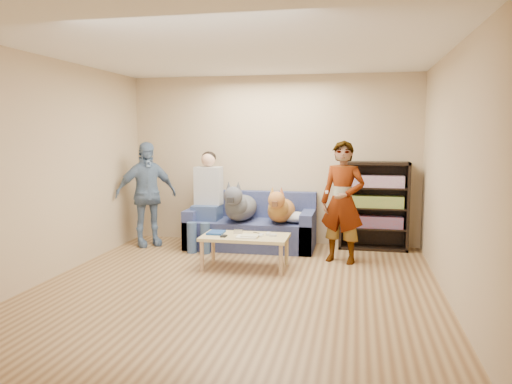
% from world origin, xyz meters
% --- Properties ---
extents(ground, '(5.00, 5.00, 0.00)m').
position_xyz_m(ground, '(0.00, 0.00, 0.00)').
color(ground, brown).
rests_on(ground, ground).
extents(ceiling, '(5.00, 5.00, 0.00)m').
position_xyz_m(ceiling, '(0.00, 0.00, 2.60)').
color(ceiling, white).
rests_on(ceiling, ground).
extents(wall_back, '(4.50, 0.00, 4.50)m').
position_xyz_m(wall_back, '(0.00, 2.50, 1.30)').
color(wall_back, tan).
rests_on(wall_back, ground).
extents(wall_front, '(4.50, 0.00, 4.50)m').
position_xyz_m(wall_front, '(0.00, -2.50, 1.30)').
color(wall_front, tan).
rests_on(wall_front, ground).
extents(wall_left, '(0.00, 5.00, 5.00)m').
position_xyz_m(wall_left, '(-2.25, 0.00, 1.30)').
color(wall_left, tan).
rests_on(wall_left, ground).
extents(wall_right, '(0.00, 5.00, 5.00)m').
position_xyz_m(wall_right, '(2.25, 0.00, 1.30)').
color(wall_right, tan).
rests_on(wall_right, ground).
extents(blanket, '(0.44, 0.37, 0.15)m').
position_xyz_m(blanket, '(0.44, 1.95, 0.50)').
color(blanket, '#B1B2B6').
rests_on(blanket, sofa).
extents(person_standing_right, '(0.68, 0.55, 1.62)m').
position_xyz_m(person_standing_right, '(1.12, 1.47, 0.81)').
color(person_standing_right, gray).
rests_on(person_standing_right, ground).
extents(person_standing_left, '(0.96, 0.89, 1.59)m').
position_xyz_m(person_standing_left, '(-1.85, 1.88, 0.79)').
color(person_standing_left, '#7594BB').
rests_on(person_standing_left, ground).
extents(held_controller, '(0.04, 0.11, 0.03)m').
position_xyz_m(held_controller, '(0.92, 1.27, 0.96)').
color(held_controller, silver).
rests_on(held_controller, person_standing_right).
extents(notebook_blue, '(0.20, 0.26, 0.03)m').
position_xyz_m(notebook_blue, '(-0.49, 0.98, 0.43)').
color(notebook_blue, navy).
rests_on(notebook_blue, coffee_table).
extents(papers, '(0.26, 0.20, 0.02)m').
position_xyz_m(papers, '(-0.04, 0.83, 0.43)').
color(papers, white).
rests_on(papers, coffee_table).
extents(magazine, '(0.22, 0.17, 0.01)m').
position_xyz_m(magazine, '(-0.01, 0.85, 0.44)').
color(magazine, beige).
rests_on(magazine, coffee_table).
extents(camera_silver, '(0.11, 0.06, 0.05)m').
position_xyz_m(camera_silver, '(-0.21, 1.05, 0.45)').
color(camera_silver, '#B7B6BB').
rests_on(camera_silver, coffee_table).
extents(controller_a, '(0.04, 0.13, 0.03)m').
position_xyz_m(controller_a, '(0.19, 1.03, 0.43)').
color(controller_a, silver).
rests_on(controller_a, coffee_table).
extents(controller_b, '(0.09, 0.06, 0.03)m').
position_xyz_m(controller_b, '(0.27, 0.95, 0.43)').
color(controller_b, silver).
rests_on(controller_b, coffee_table).
extents(headphone_cup_a, '(0.07, 0.07, 0.02)m').
position_xyz_m(headphone_cup_a, '(0.11, 0.91, 0.43)').
color(headphone_cup_a, white).
rests_on(headphone_cup_a, coffee_table).
extents(headphone_cup_b, '(0.07, 0.07, 0.02)m').
position_xyz_m(headphone_cup_b, '(0.11, 0.99, 0.43)').
color(headphone_cup_b, silver).
rests_on(headphone_cup_b, coffee_table).
extents(pen_orange, '(0.13, 0.06, 0.01)m').
position_xyz_m(pen_orange, '(-0.11, 0.77, 0.42)').
color(pen_orange, orange).
rests_on(pen_orange, coffee_table).
extents(pen_black, '(0.13, 0.08, 0.01)m').
position_xyz_m(pen_black, '(0.03, 1.11, 0.42)').
color(pen_black, black).
rests_on(pen_black, coffee_table).
extents(wallet, '(0.07, 0.12, 0.02)m').
position_xyz_m(wallet, '(-0.34, 0.81, 0.43)').
color(wallet, black).
rests_on(wallet, coffee_table).
extents(sofa, '(1.90, 0.85, 0.82)m').
position_xyz_m(sofa, '(-0.25, 2.10, 0.28)').
color(sofa, '#515B93').
rests_on(sofa, ground).
extents(person_seated, '(0.40, 0.73, 1.47)m').
position_xyz_m(person_seated, '(-0.91, 1.97, 0.77)').
color(person_seated, '#3B4782').
rests_on(person_seated, sofa).
extents(dog_gray, '(0.44, 1.26, 0.63)m').
position_xyz_m(dog_gray, '(-0.39, 1.90, 0.65)').
color(dog_gray, '#53565F').
rests_on(dog_gray, sofa).
extents(dog_tan, '(0.39, 1.16, 0.57)m').
position_xyz_m(dog_tan, '(0.22, 1.90, 0.63)').
color(dog_tan, '#AB7734').
rests_on(dog_tan, sofa).
extents(coffee_table, '(1.10, 0.60, 0.42)m').
position_xyz_m(coffee_table, '(-0.09, 0.93, 0.37)').
color(coffee_table, '#DAC586').
rests_on(coffee_table, ground).
extents(bookshelf, '(1.00, 0.34, 1.30)m').
position_xyz_m(bookshelf, '(1.55, 2.33, 0.68)').
color(bookshelf, black).
rests_on(bookshelf, ground).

